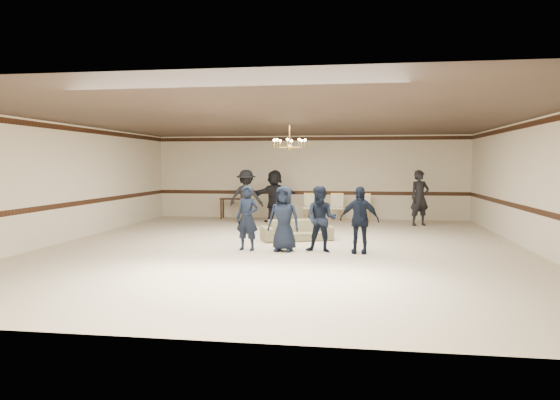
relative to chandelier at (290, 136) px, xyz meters
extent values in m
cube|color=beige|center=(0.00, -1.00, -2.88)|extent=(12.00, 14.00, 0.01)
cube|color=#35261D|center=(0.00, -1.00, 0.33)|extent=(12.00, 14.00, 0.01)
cube|color=beige|center=(0.00, 6.00, -1.27)|extent=(12.00, 0.01, 3.20)
cube|color=beige|center=(0.00, -8.00, -1.27)|extent=(12.00, 0.01, 3.20)
cube|color=beige|center=(-6.00, -1.00, -1.27)|extent=(0.01, 14.00, 3.20)
cube|color=beige|center=(6.00, -1.00, -1.27)|extent=(0.01, 14.00, 3.20)
cube|color=#341B0F|center=(0.00, 5.99, -1.88)|extent=(12.00, 0.02, 0.14)
cube|color=#341B0F|center=(0.00, 5.99, 0.21)|extent=(12.00, 0.02, 0.14)
imported|color=black|center=(-0.83, -1.61, -2.08)|extent=(0.65, 0.50, 1.58)
imported|color=black|center=(0.07, -1.61, -2.08)|extent=(0.84, 0.62, 1.58)
imported|color=black|center=(0.97, -1.61, -2.08)|extent=(0.86, 0.72, 1.58)
imported|color=black|center=(1.87, -1.61, -2.08)|extent=(0.98, 0.52, 1.58)
imported|color=#70674B|center=(0.18, 0.21, -2.59)|extent=(2.07, 1.42, 0.56)
imported|color=black|center=(-2.06, 3.91, -1.92)|extent=(1.30, 0.84, 1.90)
imported|color=black|center=(-1.16, 4.61, -1.92)|extent=(1.81, 1.36, 1.90)
imported|color=black|center=(3.94, 4.21, -1.92)|extent=(0.82, 0.70, 1.90)
cube|color=#311C10|center=(-2.92, 5.44, -2.48)|extent=(0.95, 0.41, 0.80)
camera|label=1|loc=(1.81, -13.79, -0.77)|focal=32.92mm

